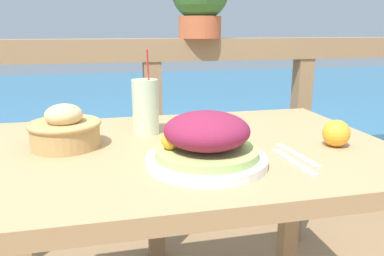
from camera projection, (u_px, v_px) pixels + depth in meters
patio_table at (182, 184)px, 1.01m from camera, size 1.10×0.73×0.73m
railing_fence at (153, 113)px, 1.58m from camera, size 2.80×0.08×0.99m
sea_backdrop at (126, 110)px, 4.06m from camera, size 12.00×4.00×0.35m
salad_plate at (207, 142)px, 0.83m from camera, size 0.27×0.27×0.12m
drink_glass at (146, 107)px, 1.08m from camera, size 0.08×0.08×0.25m
bread_basket at (65, 130)px, 0.96m from camera, size 0.18×0.18×0.11m
fork at (293, 162)px, 0.86m from camera, size 0.03×0.18×0.00m
knife at (297, 155)px, 0.90m from camera, size 0.03×0.18×0.00m
orange_near_basket at (336, 133)px, 0.97m from camera, size 0.07×0.07×0.07m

